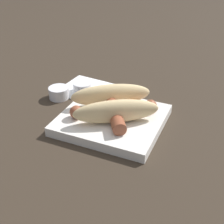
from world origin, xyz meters
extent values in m
plane|color=#33281E|center=(0.00, 0.00, 0.00)|extent=(3.00, 3.00, 0.00)
cube|color=silver|center=(0.00, 0.00, 0.01)|extent=(0.22, 0.20, 0.02)
ellipsoid|color=#DBBC84|center=(0.02, -0.02, 0.05)|extent=(0.17, 0.13, 0.05)
ellipsoid|color=#DBBC84|center=(-0.02, 0.04, 0.05)|extent=(0.17, 0.13, 0.05)
cylinder|color=brown|center=(0.00, 0.01, 0.04)|extent=(0.11, 0.15, 0.03)
sphere|color=brown|center=(0.07, 0.05, 0.04)|extent=(0.03, 0.03, 0.03)
sphere|color=brown|center=(-0.07, -0.04, 0.04)|extent=(0.03, 0.03, 0.03)
cylinder|color=orange|center=(0.05, 0.05, 0.02)|extent=(0.03, 0.03, 0.00)
cylinder|color=#F99E4C|center=(0.03, 0.05, 0.02)|extent=(0.04, 0.04, 0.00)
cylinder|color=#F99E4C|center=(0.03, 0.06, 0.02)|extent=(0.02, 0.02, 0.00)
torus|color=silver|center=(0.03, 0.05, 0.02)|extent=(0.04, 0.04, 0.01)
cube|color=white|center=(-0.13, 0.12, 0.00)|extent=(0.14, 0.14, 0.00)
cylinder|color=white|center=(-0.13, 0.11, 0.01)|extent=(0.05, 0.05, 0.03)
cylinder|color=white|center=(-0.13, 0.11, 0.01)|extent=(0.04, 0.04, 0.01)
cylinder|color=white|center=(-0.17, 0.06, 0.01)|extent=(0.05, 0.05, 0.03)
cylinder|color=white|center=(-0.17, 0.06, 0.01)|extent=(0.04, 0.04, 0.01)
camera|label=1|loc=(0.23, -0.53, 0.39)|focal=50.00mm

